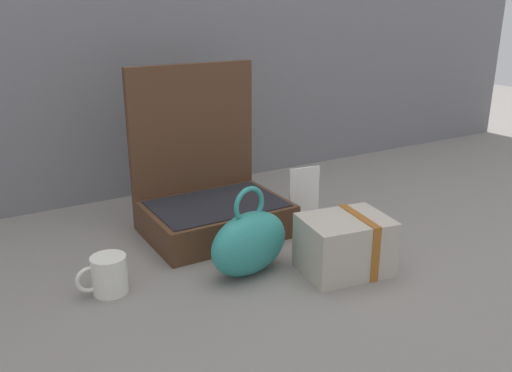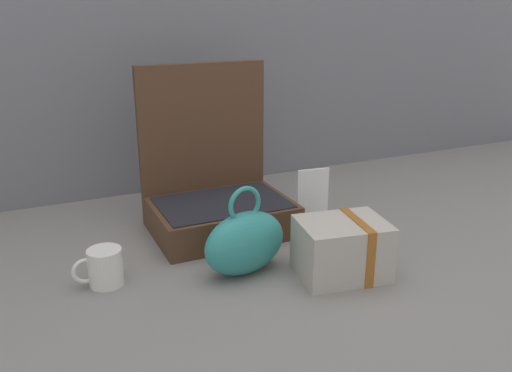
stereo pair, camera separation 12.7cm
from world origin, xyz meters
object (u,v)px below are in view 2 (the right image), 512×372
object	(u,v)px
cream_toiletry_bag	(343,248)
coffee_mug	(104,267)
teal_pouch_handbag	(245,242)
info_card_left	(313,196)
open_suitcase	(216,193)

from	to	relation	value
cream_toiletry_bag	coffee_mug	world-z (taller)	cream_toiletry_bag
cream_toiletry_bag	coffee_mug	xyz separation A→B (m)	(-0.50, 0.18, -0.02)
teal_pouch_handbag	info_card_left	world-z (taller)	teal_pouch_handbag
open_suitcase	teal_pouch_handbag	world-z (taller)	open_suitcase
open_suitcase	info_card_left	bearing A→B (deg)	-17.32
open_suitcase	cream_toiletry_bag	world-z (taller)	open_suitcase
coffee_mug	info_card_left	xyz separation A→B (m)	(0.59, 0.12, 0.04)
open_suitcase	teal_pouch_handbag	bearing A→B (deg)	-97.09
open_suitcase	cream_toiletry_bag	xyz separation A→B (m)	(0.16, -0.38, -0.04)
teal_pouch_handbag	cream_toiletry_bag	size ratio (longest dim) A/B	1.02
teal_pouch_handbag	coffee_mug	distance (m)	0.31
cream_toiletry_bag	info_card_left	bearing A→B (deg)	72.52
info_card_left	coffee_mug	bearing A→B (deg)	-160.76
coffee_mug	info_card_left	size ratio (longest dim) A/B	0.70
open_suitcase	info_card_left	xyz separation A→B (m)	(0.26, -0.08, -0.02)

